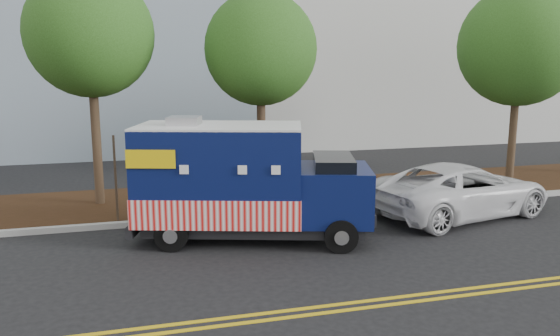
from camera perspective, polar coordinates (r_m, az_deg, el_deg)
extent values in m
plane|color=black|center=(14.04, 1.61, -6.49)|extent=(120.00, 120.00, 0.00)
cube|color=#9E9E99|center=(15.31, 0.08, -4.73)|extent=(120.00, 0.18, 0.15)
cube|color=black|center=(17.28, -1.77, -2.95)|extent=(120.00, 4.00, 0.15)
cube|color=gold|center=(10.14, 9.16, -13.54)|extent=(120.00, 0.10, 0.01)
cube|color=gold|center=(9.93, 9.78, -14.10)|extent=(120.00, 0.10, 0.01)
cylinder|color=#38281C|center=(16.62, -18.64, 2.92)|extent=(0.26, 0.26, 4.12)
sphere|color=#264E16|center=(16.51, -19.26, 13.10)|extent=(3.54, 3.54, 3.54)
cylinder|color=#38281C|center=(16.47, -1.97, 2.82)|extent=(0.26, 0.26, 3.79)
sphere|color=#264E16|center=(16.32, -2.03, 12.33)|extent=(3.31, 3.31, 3.31)
cylinder|color=#38281C|center=(20.15, 23.14, 3.40)|extent=(0.26, 0.26, 3.79)
sphere|color=#264E16|center=(20.04, 23.76, 11.62)|extent=(3.98, 3.98, 3.98)
cube|color=#473828|center=(14.69, -16.78, -1.35)|extent=(0.06, 0.06, 2.40)
cube|color=black|center=(13.25, -2.64, -5.82)|extent=(5.38, 3.13, 0.25)
cube|color=#091344|center=(13.04, -6.28, -0.46)|extent=(4.27, 3.11, 2.18)
cube|color=red|center=(13.21, -6.21, -3.76)|extent=(4.32, 3.18, 0.68)
cube|color=white|center=(12.87, -6.38, 4.39)|extent=(4.27, 3.11, 0.05)
cube|color=#B7B7BA|center=(13.00, -9.98, 4.88)|extent=(0.91, 0.91, 0.20)
cube|color=#091344|center=(13.06, 5.74, -2.68)|extent=(2.14, 2.35, 1.27)
cube|color=black|center=(12.93, 5.59, -0.05)|extent=(1.39, 1.96, 0.59)
cube|color=black|center=(13.25, 9.33, -4.48)|extent=(0.60, 1.76, 0.27)
cube|color=black|center=(13.72, -14.33, -5.45)|extent=(0.75, 2.01, 0.25)
cube|color=#B7B7BA|center=(13.43, -14.46, -0.22)|extent=(0.51, 1.58, 1.73)
cube|color=#B7B7BA|center=(14.05, -4.58, 0.56)|extent=(1.58, 0.51, 1.00)
cube|color=yellow|center=(12.17, -13.39, 0.91)|extent=(1.05, 0.33, 0.41)
cube|color=yellow|center=(14.25, -11.18, 2.39)|extent=(1.05, 0.33, 0.41)
cylinder|color=black|center=(12.37, 6.41, -7.08)|extent=(0.81, 0.47, 0.76)
cylinder|color=black|center=(14.15, 5.78, -4.80)|extent=(0.81, 0.47, 0.76)
cylinder|color=black|center=(12.64, -11.26, -6.85)|extent=(0.81, 0.47, 0.76)
cylinder|color=black|center=(14.38, -9.64, -4.64)|extent=(0.81, 0.47, 0.76)
imported|color=white|center=(16.00, 18.38, -2.17)|extent=(5.70, 3.53, 1.47)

